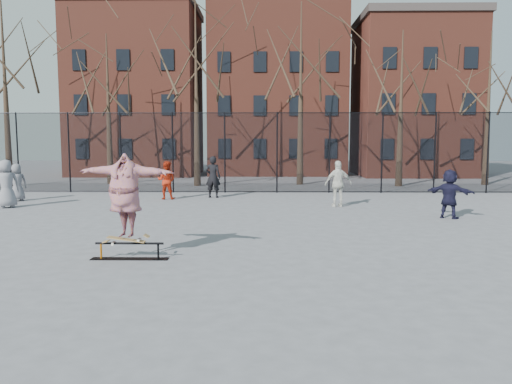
{
  "coord_description": "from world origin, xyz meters",
  "views": [
    {
      "loc": [
        0.58,
        -11.82,
        2.68
      ],
      "look_at": [
        0.35,
        1.5,
        1.26
      ],
      "focal_mm": 35.0,
      "sensor_mm": 36.0,
      "label": 1
    }
  ],
  "objects_px": {
    "skateboard": "(126,240)",
    "skater": "(125,196)",
    "bystander_red": "(166,180)",
    "bystander_navy": "(450,194)",
    "bystander_black": "(213,177)",
    "skate_rail": "(130,253)",
    "bystander_white": "(338,184)",
    "bystander_grey": "(17,182)",
    "bystander_extra": "(6,184)"
  },
  "relations": [
    {
      "from": "skate_rail",
      "to": "bystander_extra",
      "type": "distance_m",
      "value": 10.87
    },
    {
      "from": "bystander_black",
      "to": "skateboard",
      "type": "bearing_deg",
      "value": 93.98
    },
    {
      "from": "bystander_extra",
      "to": "skater",
      "type": "bearing_deg",
      "value": 93.87
    },
    {
      "from": "skater",
      "to": "bystander_white",
      "type": "distance_m",
      "value": 10.64
    },
    {
      "from": "bystander_red",
      "to": "bystander_white",
      "type": "distance_m",
      "value": 7.67
    },
    {
      "from": "skater",
      "to": "bystander_navy",
      "type": "distance_m",
      "value": 11.07
    },
    {
      "from": "bystander_grey",
      "to": "bystander_white",
      "type": "height_order",
      "value": "bystander_white"
    },
    {
      "from": "bystander_grey",
      "to": "bystander_red",
      "type": "xyz_separation_m",
      "value": [
        6.33,
        0.78,
        0.04
      ]
    },
    {
      "from": "bystander_navy",
      "to": "bystander_grey",
      "type": "bearing_deg",
      "value": 19.7
    },
    {
      "from": "skate_rail",
      "to": "bystander_white",
      "type": "xyz_separation_m",
      "value": [
        5.94,
        8.77,
        0.76
      ]
    },
    {
      "from": "skater",
      "to": "bystander_black",
      "type": "bearing_deg",
      "value": 98.66
    },
    {
      "from": "bystander_red",
      "to": "bystander_extra",
      "type": "xyz_separation_m",
      "value": [
        -5.68,
        -2.91,
        0.1
      ]
    },
    {
      "from": "skateboard",
      "to": "bystander_grey",
      "type": "bearing_deg",
      "value": 126.28
    },
    {
      "from": "skate_rail",
      "to": "bystander_black",
      "type": "height_order",
      "value": "bystander_black"
    },
    {
      "from": "bystander_white",
      "to": "bystander_extra",
      "type": "bearing_deg",
      "value": -4.56
    },
    {
      "from": "bystander_navy",
      "to": "skate_rail",
      "type": "bearing_deg",
      "value": 67.01
    },
    {
      "from": "bystander_red",
      "to": "skate_rail",
      "type": "bearing_deg",
      "value": 103.54
    },
    {
      "from": "bystander_grey",
      "to": "bystander_navy",
      "type": "height_order",
      "value": "bystander_navy"
    },
    {
      "from": "skateboard",
      "to": "bystander_extra",
      "type": "xyz_separation_m",
      "value": [
        -6.96,
        8.25,
        0.51
      ]
    },
    {
      "from": "bystander_white",
      "to": "bystander_black",
      "type": "bearing_deg",
      "value": -36.44
    },
    {
      "from": "skate_rail",
      "to": "bystander_red",
      "type": "distance_m",
      "value": 11.26
    },
    {
      "from": "bystander_red",
      "to": "bystander_navy",
      "type": "relative_size",
      "value": 1.02
    },
    {
      "from": "skateboard",
      "to": "bystander_navy",
      "type": "height_order",
      "value": "bystander_navy"
    },
    {
      "from": "bystander_red",
      "to": "bystander_white",
      "type": "relative_size",
      "value": 0.93
    },
    {
      "from": "skate_rail",
      "to": "bystander_navy",
      "type": "relative_size",
      "value": 1.04
    },
    {
      "from": "skate_rail",
      "to": "bystander_white",
      "type": "distance_m",
      "value": 10.62
    },
    {
      "from": "bystander_black",
      "to": "bystander_red",
      "type": "relative_size",
      "value": 1.12
    },
    {
      "from": "skateboard",
      "to": "bystander_black",
      "type": "xyz_separation_m",
      "value": [
        0.73,
        11.76,
        0.52
      ]
    },
    {
      "from": "skater",
      "to": "bystander_grey",
      "type": "bearing_deg",
      "value": 138.5
    },
    {
      "from": "skater",
      "to": "bystander_grey",
      "type": "xyz_separation_m",
      "value": [
        -7.61,
        10.37,
        -0.6
      ]
    },
    {
      "from": "bystander_navy",
      "to": "bystander_extra",
      "type": "bearing_deg",
      "value": 26.29
    },
    {
      "from": "skate_rail",
      "to": "bystander_navy",
      "type": "distance_m",
      "value": 11.03
    },
    {
      "from": "skateboard",
      "to": "skater",
      "type": "distance_m",
      "value": 0.98
    },
    {
      "from": "skate_rail",
      "to": "bystander_black",
      "type": "xyz_separation_m",
      "value": [
        0.67,
        11.76,
        0.8
      ]
    },
    {
      "from": "skateboard",
      "to": "bystander_extra",
      "type": "bearing_deg",
      "value": 130.18
    },
    {
      "from": "skate_rail",
      "to": "skateboard",
      "type": "bearing_deg",
      "value": 180.0
    },
    {
      "from": "skater",
      "to": "bystander_black",
      "type": "height_order",
      "value": "skater"
    },
    {
      "from": "bystander_white",
      "to": "bystander_navy",
      "type": "height_order",
      "value": "bystander_white"
    },
    {
      "from": "skater",
      "to": "bystander_navy",
      "type": "xyz_separation_m",
      "value": [
        9.33,
        5.93,
        -0.58
      ]
    },
    {
      "from": "bystander_navy",
      "to": "bystander_extra",
      "type": "distance_m",
      "value": 16.46
    },
    {
      "from": "bystander_black",
      "to": "bystander_navy",
      "type": "xyz_separation_m",
      "value": [
        8.6,
        -5.83,
        -0.12
      ]
    },
    {
      "from": "bystander_black",
      "to": "bystander_navy",
      "type": "bearing_deg",
      "value": 153.43
    },
    {
      "from": "bystander_grey",
      "to": "bystander_navy",
      "type": "relative_size",
      "value": 0.97
    },
    {
      "from": "bystander_black",
      "to": "bystander_extra",
      "type": "bearing_deg",
      "value": 32.07
    },
    {
      "from": "skateboard",
      "to": "skater",
      "type": "bearing_deg",
      "value": 0.0
    },
    {
      "from": "bystander_red",
      "to": "bystander_navy",
      "type": "xyz_separation_m",
      "value": [
        10.62,
        -5.22,
        -0.01
      ]
    },
    {
      "from": "bystander_grey",
      "to": "bystander_red",
      "type": "height_order",
      "value": "bystander_red"
    },
    {
      "from": "skate_rail",
      "to": "skater",
      "type": "xyz_separation_m",
      "value": [
        -0.07,
        0.0,
        1.27
      ]
    },
    {
      "from": "skateboard",
      "to": "skater",
      "type": "xyz_separation_m",
      "value": [
        0.0,
        0.0,
        0.98
      ]
    },
    {
      "from": "skate_rail",
      "to": "bystander_grey",
      "type": "bearing_deg",
      "value": 126.51
    }
  ]
}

